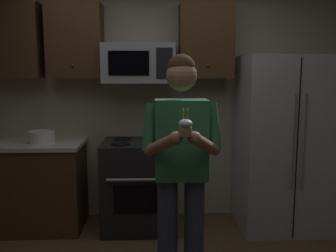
{
  "coord_description": "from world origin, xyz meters",
  "views": [
    {
      "loc": [
        -0.0,
        -2.45,
        1.64
      ],
      "look_at": [
        0.1,
        0.21,
        1.25
      ],
      "focal_mm": 40.05,
      "sensor_mm": 36.0,
      "label": 1
    }
  ],
  "objects_px": {
    "person": "(182,161)",
    "cupcake": "(186,127)",
    "microwave": "(139,64)",
    "bowl_large_white": "(42,137)",
    "oven_range": "(140,185)",
    "refrigerator": "(284,143)"
  },
  "relations": [
    {
      "from": "person",
      "to": "cupcake",
      "type": "relative_size",
      "value": 10.13
    },
    {
      "from": "microwave",
      "to": "cupcake",
      "type": "height_order",
      "value": "microwave"
    },
    {
      "from": "bowl_large_white",
      "to": "person",
      "type": "relative_size",
      "value": 0.15
    },
    {
      "from": "person",
      "to": "cupcake",
      "type": "height_order",
      "value": "person"
    },
    {
      "from": "bowl_large_white",
      "to": "person",
      "type": "height_order",
      "value": "person"
    },
    {
      "from": "oven_range",
      "to": "bowl_large_white",
      "type": "distance_m",
      "value": 1.12
    },
    {
      "from": "refrigerator",
      "to": "microwave",
      "type": "bearing_deg",
      "value": 173.97
    },
    {
      "from": "refrigerator",
      "to": "cupcake",
      "type": "distance_m",
      "value": 1.89
    },
    {
      "from": "bowl_large_white",
      "to": "person",
      "type": "distance_m",
      "value": 1.75
    },
    {
      "from": "refrigerator",
      "to": "person",
      "type": "distance_m",
      "value": 1.61
    },
    {
      "from": "bowl_large_white",
      "to": "cupcake",
      "type": "relative_size",
      "value": 1.52
    },
    {
      "from": "oven_range",
      "to": "bowl_large_white",
      "type": "relative_size",
      "value": 3.53
    },
    {
      "from": "oven_range",
      "to": "microwave",
      "type": "distance_m",
      "value": 1.26
    },
    {
      "from": "bowl_large_white",
      "to": "cupcake",
      "type": "height_order",
      "value": "cupcake"
    },
    {
      "from": "refrigerator",
      "to": "cupcake",
      "type": "bearing_deg",
      "value": -128.48
    },
    {
      "from": "microwave",
      "to": "bowl_large_white",
      "type": "height_order",
      "value": "microwave"
    },
    {
      "from": "bowl_large_white",
      "to": "cupcake",
      "type": "bearing_deg",
      "value": -47.65
    },
    {
      "from": "oven_range",
      "to": "refrigerator",
      "type": "xyz_separation_m",
      "value": [
        1.5,
        -0.04,
        0.44
      ]
    },
    {
      "from": "microwave",
      "to": "refrigerator",
      "type": "height_order",
      "value": "microwave"
    },
    {
      "from": "microwave",
      "to": "cupcake",
      "type": "relative_size",
      "value": 4.26
    },
    {
      "from": "oven_range",
      "to": "person",
      "type": "relative_size",
      "value": 0.53
    },
    {
      "from": "microwave",
      "to": "person",
      "type": "distance_m",
      "value": 1.51
    }
  ]
}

